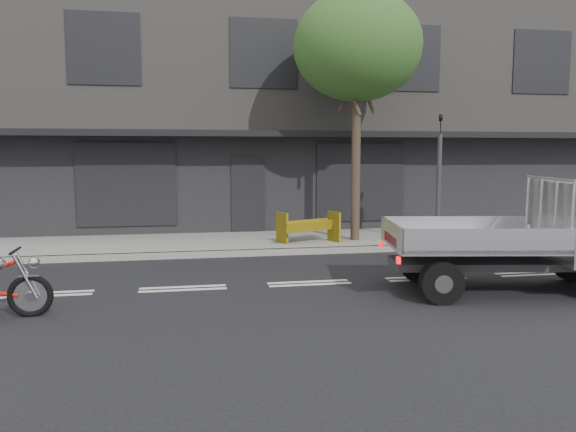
{
  "coord_description": "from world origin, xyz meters",
  "views": [
    {
      "loc": [
        -2.29,
        -10.39,
        2.52
      ],
      "look_at": [
        -0.33,
        0.5,
        1.27
      ],
      "focal_mm": 35.0,
      "sensor_mm": 36.0,
      "label": 1
    }
  ],
  "objects_px": {
    "traffic_light_pole": "(439,186)",
    "construction_barrier": "(310,228)",
    "street_tree": "(357,47)",
    "flatbed_ute": "(573,227)"
  },
  "relations": [
    {
      "from": "traffic_light_pole",
      "to": "construction_barrier",
      "type": "xyz_separation_m",
      "value": [
        -3.35,
        0.41,
        -1.08
      ]
    },
    {
      "from": "street_tree",
      "to": "flatbed_ute",
      "type": "xyz_separation_m",
      "value": [
        2.34,
        -5.65,
        -4.08
      ]
    },
    {
      "from": "construction_barrier",
      "to": "flatbed_ute",
      "type": "bearing_deg",
      "value": -54.71
    },
    {
      "from": "traffic_light_pole",
      "to": "construction_barrier",
      "type": "distance_m",
      "value": 3.54
    },
    {
      "from": "street_tree",
      "to": "traffic_light_pole",
      "type": "bearing_deg",
      "value": -23.03
    },
    {
      "from": "street_tree",
      "to": "construction_barrier",
      "type": "xyz_separation_m",
      "value": [
        -1.35,
        -0.44,
        -4.71
      ]
    },
    {
      "from": "street_tree",
      "to": "flatbed_ute",
      "type": "distance_m",
      "value": 7.35
    },
    {
      "from": "traffic_light_pole",
      "to": "flatbed_ute",
      "type": "xyz_separation_m",
      "value": [
        0.34,
        -4.8,
        -0.46
      ]
    },
    {
      "from": "flatbed_ute",
      "to": "construction_barrier",
      "type": "distance_m",
      "value": 6.42
    },
    {
      "from": "traffic_light_pole",
      "to": "construction_barrier",
      "type": "height_order",
      "value": "traffic_light_pole"
    }
  ]
}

